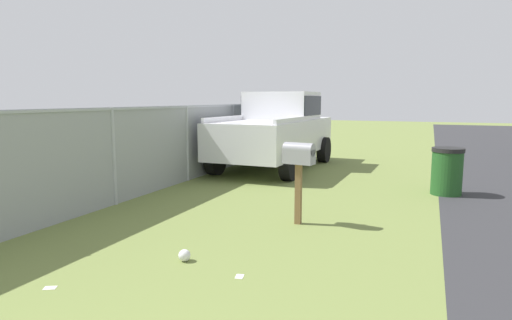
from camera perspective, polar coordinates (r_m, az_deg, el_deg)
The scene contains 7 objects.
mailbox at distance 6.38m, azimuth 5.76°, elevation 0.03°, with size 0.27×0.48×1.24m.
pickup_truck at distance 11.83m, azimuth 2.81°, elevation 4.33°, with size 4.91×2.29×2.09m.
trash_bin at distance 9.23m, azimuth 24.20°, elevation -1.37°, with size 0.61×0.61×0.94m.
fence_section at distance 7.96m, azimuth -18.54°, elevation 0.93°, with size 14.96×0.07×1.74m.
litter_wrapper_near_hydrant at distance 4.71m, azimuth -2.22°, elevation -15.30°, with size 0.12×0.08×0.01m, color silver.
litter_wrapper_far_scatter at distance 4.91m, azimuth -25.86°, elevation -15.14°, with size 0.12×0.08×0.01m, color silver.
litter_bag_by_mailbox at distance 5.16m, azimuth -9.56°, elevation -12.48°, with size 0.14×0.14×0.14m, color silver.
Camera 1 is at (0.67, -1.52, 1.87)m, focal length 29.87 mm.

